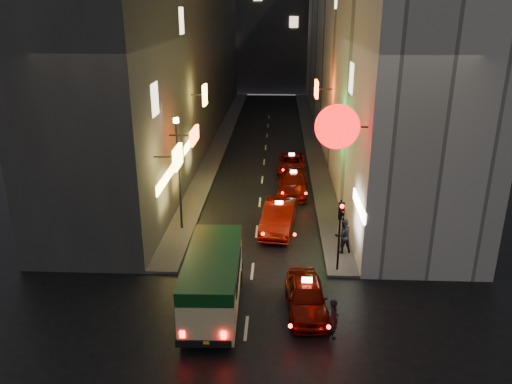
# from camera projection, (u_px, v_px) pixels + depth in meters

# --- Properties ---
(building_left) EXTENTS (7.51, 52.00, 18.00)m
(building_left) POSITION_uv_depth(u_px,v_px,m) (178.00, 41.00, 44.77)
(building_left) COLOR #3C3A37
(building_left) RESTS_ON ground
(building_right) EXTENTS (8.31, 52.03, 18.00)m
(building_right) POSITION_uv_depth(u_px,v_px,m) (358.00, 41.00, 44.08)
(building_right) COLOR beige
(building_right) RESTS_ON ground
(building_far) EXTENTS (30.00, 10.00, 22.00)m
(building_far) POSITION_uv_depth(u_px,v_px,m) (273.00, 14.00, 73.75)
(building_far) COLOR #333338
(building_far) RESTS_ON ground
(sidewalk_left) EXTENTS (1.50, 52.00, 0.15)m
(sidewalk_left) POSITION_uv_depth(u_px,v_px,m) (222.00, 138.00, 47.69)
(sidewalk_left) COLOR #494744
(sidewalk_left) RESTS_ON ground
(sidewalk_right) EXTENTS (1.50, 52.00, 0.15)m
(sidewalk_right) POSITION_uv_depth(u_px,v_px,m) (311.00, 139.00, 47.32)
(sidewalk_right) COLOR #494744
(sidewalk_right) RESTS_ON ground
(minibus) EXTENTS (2.22, 5.95, 2.54)m
(minibus) POSITION_uv_depth(u_px,v_px,m) (213.00, 275.00, 20.07)
(minibus) COLOR #F5E099
(minibus) RESTS_ON ground
(taxi_near) EXTENTS (2.31, 5.05, 1.74)m
(taxi_near) POSITION_uv_depth(u_px,v_px,m) (306.00, 294.00, 20.26)
(taxi_near) COLOR #630800
(taxi_near) RESTS_ON ground
(taxi_second) EXTENTS (3.05, 5.97, 1.99)m
(taxi_second) POSITION_uv_depth(u_px,v_px,m) (279.00, 215.00, 27.74)
(taxi_second) COLOR #630800
(taxi_second) RESTS_ON ground
(taxi_third) EXTENTS (2.45, 5.33, 1.83)m
(taxi_third) POSITION_uv_depth(u_px,v_px,m) (293.00, 181.00, 33.42)
(taxi_third) COLOR #630800
(taxi_third) RESTS_ON ground
(taxi_far) EXTENTS (2.12, 4.69, 1.63)m
(taxi_far) POSITION_uv_depth(u_px,v_px,m) (292.00, 162.00, 37.95)
(taxi_far) COLOR #630800
(taxi_far) RESTS_ON ground
(pedestrian_crossing) EXTENTS (0.52, 0.67, 1.81)m
(pedestrian_crossing) POSITION_uv_depth(u_px,v_px,m) (334.00, 316.00, 18.63)
(pedestrian_crossing) COLOR black
(pedestrian_crossing) RESTS_ON ground
(pedestrian_sidewalk) EXTENTS (0.85, 0.64, 2.02)m
(pedestrian_sidewalk) POSITION_uv_depth(u_px,v_px,m) (343.00, 234.00, 24.84)
(pedestrian_sidewalk) COLOR black
(pedestrian_sidewalk) RESTS_ON sidewalk_right
(traffic_light) EXTENTS (0.26, 0.43, 3.50)m
(traffic_light) POSITION_uv_depth(u_px,v_px,m) (341.00, 221.00, 22.50)
(traffic_light) COLOR black
(traffic_light) RESTS_ON sidewalk_right
(lamp_post) EXTENTS (0.28, 0.28, 6.22)m
(lamp_post) POSITION_uv_depth(u_px,v_px,m) (179.00, 167.00, 26.74)
(lamp_post) COLOR black
(lamp_post) RESTS_ON sidewalk_left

